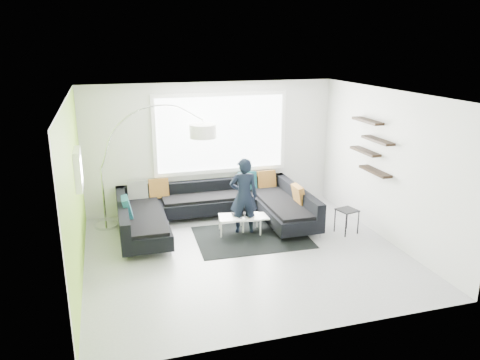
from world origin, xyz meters
name	(u,v)px	position (x,y,z in m)	size (l,w,h in m)	color
ground	(245,253)	(0.00, 0.00, 0.00)	(5.50, 5.50, 0.00)	gray
room_shell	(244,151)	(0.04, 0.21, 1.81)	(5.54, 5.04, 2.82)	silver
sectional_sofa	(215,211)	(-0.23, 1.32, 0.36)	(3.76, 2.34, 0.81)	black
rug	(252,237)	(0.33, 0.62, 0.01)	(2.13, 1.55, 0.01)	black
coffee_table	(249,223)	(0.37, 0.96, 0.17)	(1.04, 0.60, 0.34)	white
arc_lamp	(101,168)	(-2.35, 1.98, 1.23)	(2.32, 1.05, 2.47)	silver
side_table	(346,221)	(2.18, 0.32, 0.24)	(0.35, 0.35, 0.48)	black
person	(244,196)	(0.26, 0.93, 0.75)	(0.61, 0.46, 1.50)	black
laptop	(242,215)	(0.22, 0.95, 0.35)	(0.39, 0.27, 0.03)	black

